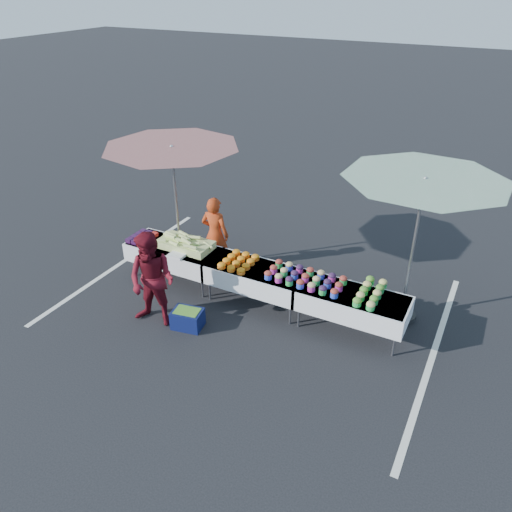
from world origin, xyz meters
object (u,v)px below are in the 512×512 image
at_px(umbrella_left, 172,158).
at_px(storage_bin, 188,318).
at_px(umbrella_right, 423,192).
at_px(customer, 152,280).
at_px(table_left, 174,253).
at_px(vendor, 215,234).
at_px(table_right, 352,303).
at_px(table_center, 256,276).

xyz_separation_m(umbrella_left, storage_bin, (1.24, -1.58, -2.20)).
distance_m(umbrella_left, storage_bin, 2.98).
bearing_deg(umbrella_right, customer, -150.59).
bearing_deg(storage_bin, table_left, 122.39).
xyz_separation_m(vendor, umbrella_left, (-0.66, -0.31, 1.58)).
bearing_deg(storage_bin, customer, -175.67).
xyz_separation_m(table_left, table_right, (3.60, 0.00, 0.00)).
height_order(vendor, umbrella_left, umbrella_left).
xyz_separation_m(table_center, umbrella_left, (-1.95, 0.40, 1.79)).
bearing_deg(umbrella_left, vendor, 25.34).
bearing_deg(storage_bin, umbrella_right, 21.39).
height_order(table_center, umbrella_right, umbrella_right).
relative_size(table_right, umbrella_right, 0.56).
relative_size(customer, storage_bin, 3.02).
relative_size(umbrella_left, storage_bin, 5.37).
bearing_deg(vendor, table_right, 163.25).
bearing_deg(vendor, customer, 86.81).
height_order(table_right, customer, customer).
bearing_deg(storage_bin, umbrella_left, 117.82).
relative_size(table_right, vendor, 1.17).
bearing_deg(table_right, table_left, 180.00).
xyz_separation_m(table_right, umbrella_left, (-3.75, 0.40, 1.79)).
bearing_deg(table_right, umbrella_left, 173.91).
bearing_deg(customer, table_right, 17.71).
height_order(table_left, table_center, same).
bearing_deg(table_center, customer, -133.79).
relative_size(table_left, table_right, 1.00).
bearing_deg(storage_bin, vendor, 96.77).
relative_size(table_center, customer, 1.08).
bearing_deg(umbrella_left, umbrella_right, 5.14).
xyz_separation_m(table_right, storage_bin, (-2.51, -1.18, -0.41)).
relative_size(table_left, storage_bin, 3.26).
relative_size(table_center, table_right, 1.00).
bearing_deg(umbrella_right, table_left, -169.46).
xyz_separation_m(vendor, umbrella_right, (3.79, 0.09, 1.61)).
height_order(vendor, storage_bin, vendor).
distance_m(table_left, table_right, 3.60).
distance_m(table_left, customer, 1.45).
height_order(customer, umbrella_left, umbrella_left).
distance_m(table_center, customer, 1.86).
bearing_deg(table_left, umbrella_left, 110.64).
bearing_deg(umbrella_right, umbrella_left, -174.86).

